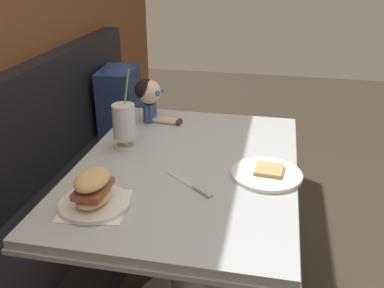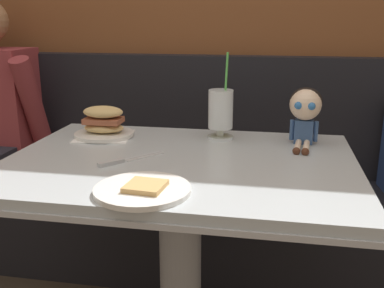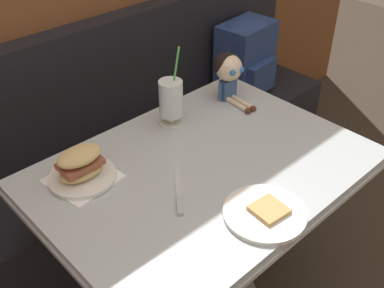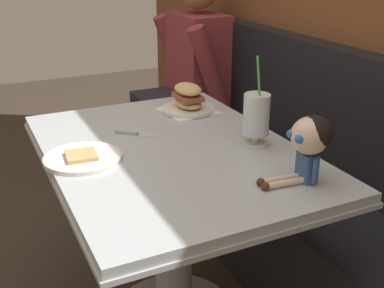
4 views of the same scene
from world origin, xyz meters
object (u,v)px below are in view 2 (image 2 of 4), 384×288
Objects in this scene: milkshake_glass at (221,111)px; seated_doll at (305,108)px; sandwich_plate at (104,124)px; butter_knife at (121,161)px; toast_plate at (143,189)px.

milkshake_glass reaches higher than seated_doll.
sandwich_plate is 1.16× the size of butter_knife.
toast_plate is at bearing -102.71° from milkshake_glass.
toast_plate is 0.71m from seated_doll.
seated_doll is (0.56, 0.33, 0.12)m from butter_knife.
seated_doll reaches higher than sandwich_plate.
seated_doll is (0.43, 0.55, 0.12)m from toast_plate.
milkshake_glass is 1.40× the size of sandwich_plate.
milkshake_glass is at bearing 6.94° from sandwich_plate.
butter_knife is 0.66m from seated_doll.
toast_plate is 0.79× the size of milkshake_glass.
milkshake_glass is (0.13, 0.57, 0.09)m from toast_plate.
seated_doll is at bearing 3.04° from sandwich_plate.
milkshake_glass is 0.30m from seated_doll.
seated_doll is (0.30, -0.01, 0.03)m from milkshake_glass.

